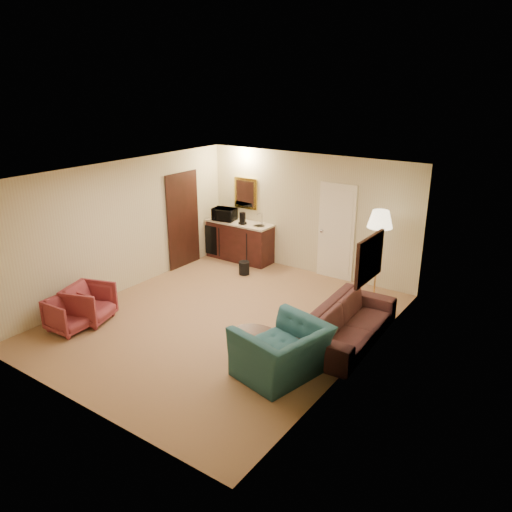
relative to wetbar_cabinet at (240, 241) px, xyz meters
The scene contains 12 objects.
ground 3.21m from the wetbar_cabinet, 58.76° to the right, with size 6.00×6.00×0.00m, color #926F4A.
room_walls 2.79m from the wetbar_cabinet, 51.47° to the right, with size 5.02×6.01×2.61m.
wetbar_cabinet is the anchor object (origin of this frame).
sofa 4.36m from the wetbar_cabinet, 29.40° to the right, with size 2.22×0.65×0.87m, color black.
teal_armchair 4.99m from the wetbar_cabinet, 46.54° to the right, with size 1.20×0.78×1.05m, color #1E444D.
rose_chair_near 4.09m from the wetbar_cabinet, 93.50° to the right, with size 0.71×0.67×0.74m, color maroon.
rose_chair_far 4.51m from the wetbar_cabinet, 93.18° to the right, with size 0.63×0.59×0.65m, color maroon.
coffee_table 4.48m from the wetbar_cabinet, 49.87° to the right, with size 0.75×0.51×0.43m, color black.
floor_lamp 3.53m from the wetbar_cabinet, ahead, with size 0.47×0.47×1.78m, color #B9833D.
waste_bin 1.02m from the wetbar_cabinet, 47.92° to the right, with size 0.23×0.23×0.29m, color black.
microwave 0.75m from the wetbar_cabinet, 168.64° to the right, with size 0.53×0.29×0.36m, color black.
coffee_maker 0.63m from the wetbar_cabinet, 33.51° to the right, with size 0.14×0.14×0.27m, color black.
Camera 1 is at (5.04, -6.22, 4.03)m, focal length 35.00 mm.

